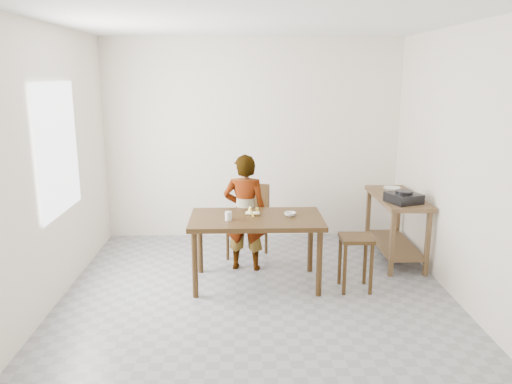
{
  "coord_description": "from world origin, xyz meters",
  "views": [
    {
      "loc": [
        -0.15,
        -4.76,
        2.22
      ],
      "look_at": [
        0.0,
        0.4,
        1.0
      ],
      "focal_mm": 35.0,
      "sensor_mm": 36.0,
      "label": 1
    }
  ],
  "objects_px": {
    "child": "(245,213)",
    "prep_counter": "(395,228)",
    "dining_table": "(256,251)",
    "stool": "(355,263)",
    "dining_chair": "(247,222)"
  },
  "relations": [
    {
      "from": "child",
      "to": "prep_counter",
      "type": "bearing_deg",
      "value": -163.47
    },
    {
      "from": "dining_table",
      "to": "child",
      "type": "bearing_deg",
      "value": 104.98
    },
    {
      "from": "child",
      "to": "stool",
      "type": "xyz_separation_m",
      "value": [
        1.15,
        -0.62,
        -0.38
      ]
    },
    {
      "from": "child",
      "to": "dining_chair",
      "type": "height_order",
      "value": "child"
    },
    {
      "from": "child",
      "to": "stool",
      "type": "height_order",
      "value": "child"
    },
    {
      "from": "child",
      "to": "dining_chair",
      "type": "bearing_deg",
      "value": -85.88
    },
    {
      "from": "dining_table",
      "to": "dining_chair",
      "type": "bearing_deg",
      "value": 96.04
    },
    {
      "from": "dining_table",
      "to": "dining_chair",
      "type": "xyz_separation_m",
      "value": [
        -0.09,
        0.83,
        0.07
      ]
    },
    {
      "from": "dining_table",
      "to": "child",
      "type": "height_order",
      "value": "child"
    },
    {
      "from": "stool",
      "to": "child",
      "type": "bearing_deg",
      "value": 151.88
    },
    {
      "from": "dining_table",
      "to": "child",
      "type": "xyz_separation_m",
      "value": [
        -0.12,
        0.44,
        0.3
      ]
    },
    {
      "from": "child",
      "to": "stool",
      "type": "relative_size",
      "value": 2.32
    },
    {
      "from": "dining_table",
      "to": "dining_chair",
      "type": "height_order",
      "value": "dining_chair"
    },
    {
      "from": "dining_chair",
      "to": "child",
      "type": "bearing_deg",
      "value": -72.6
    },
    {
      "from": "prep_counter",
      "to": "stool",
      "type": "bearing_deg",
      "value": -127.97
    }
  ]
}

